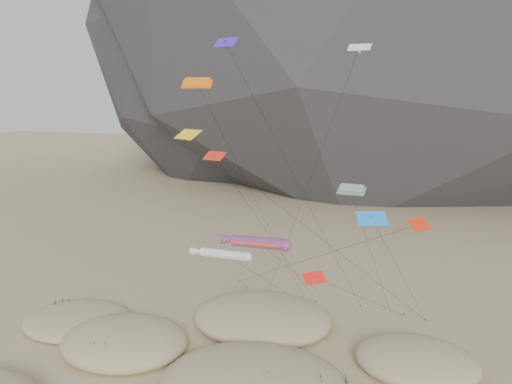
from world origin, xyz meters
The scene contains 7 objects.
dunes centered at (-1.55, 4.47, 0.70)m, with size 50.61×38.53×3.66m.
kite_stakes centered at (2.52, 24.23, 0.15)m, with size 22.95×5.53×0.30m.
rainbow_tube_kite centered at (0.13, 8.26, 11.49)m, with size 6.97×19.92×12.29m.
white_tube_kite centered at (-3.81, 10.29, 9.46)m, with size 6.55×16.76×10.13m.
orange_parafoil centered at (-7.22, 13.54, 24.41)m, with size 10.14×10.80×25.20m.
multi_parafoil centered at (7.39, 12.11, 15.55)m, with size 4.50×12.61×16.17m.
delta_kites centered at (3.06, 10.14, 17.91)m, with size 22.90×21.16×28.12m.
Camera 1 is at (12.46, -29.72, 23.41)m, focal length 35.00 mm.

